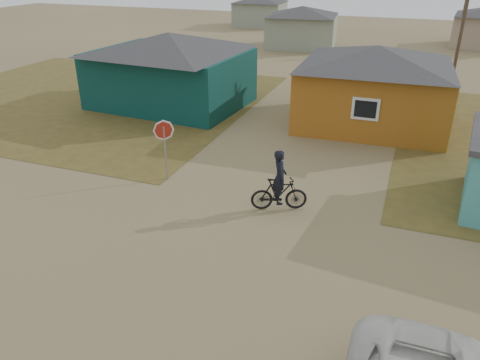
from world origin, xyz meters
TOP-DOWN VIEW (x-y plane):
  - ground at (0.00, 0.00)m, footprint 120.00×120.00m
  - grass_nw at (-14.00, 13.00)m, footprint 20.00×18.00m
  - house_teal at (-8.50, 13.50)m, footprint 8.93×7.08m
  - house_yellow at (2.50, 14.00)m, footprint 7.72×6.76m
  - house_pale_west at (-6.00, 34.00)m, footprint 7.04×6.15m
  - house_pale_north at (-14.00, 46.00)m, footprint 6.28×5.81m
  - utility_pole_near at (6.50, 22.00)m, footprint 1.40×0.20m
  - utility_pole_far at (7.50, 38.00)m, footprint 1.40×0.20m
  - stop_sign at (-3.99, 4.60)m, footprint 0.76×0.24m
  - cyclist at (0.66, 3.87)m, footprint 1.95×1.23m

SIDE VIEW (x-z plane):
  - ground at x=0.00m, z-range 0.00..0.00m
  - grass_nw at x=-14.00m, z-range 0.00..0.01m
  - cyclist at x=0.66m, z-range -0.29..1.85m
  - house_pale_north at x=-14.00m, z-range 0.05..3.45m
  - stop_sign at x=-3.99m, z-range 0.57..2.95m
  - house_pale_west at x=-6.00m, z-range 0.06..3.66m
  - house_yellow at x=2.50m, z-range 0.05..3.95m
  - house_teal at x=-8.50m, z-range 0.05..4.05m
  - utility_pole_near at x=6.50m, z-range 0.14..8.14m
  - utility_pole_far at x=7.50m, z-range 0.14..8.14m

